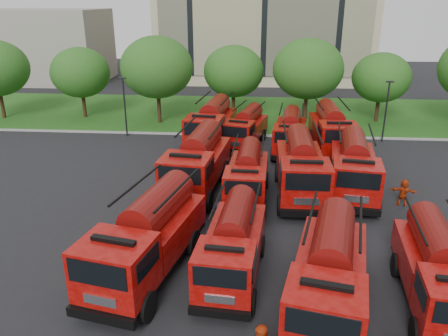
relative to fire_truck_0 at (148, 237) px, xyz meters
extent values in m
plane|color=black|center=(3.12, 3.02, -1.79)|extent=(140.00, 140.00, 0.00)
cube|color=#184A13|center=(3.12, 29.02, -1.73)|extent=(70.00, 16.00, 0.12)
cube|color=gray|center=(3.12, 20.92, -1.72)|extent=(70.00, 0.30, 0.14)
cube|color=gray|center=(-26.88, 47.02, 3.21)|extent=(18.00, 12.00, 10.00)
cylinder|color=#382314|center=(-20.88, 25.02, -0.47)|extent=(0.36, 0.36, 2.62)
cylinder|color=#382314|center=(-12.88, 26.02, -0.60)|extent=(0.36, 0.36, 2.38)
ellipsoid|color=#1F4F16|center=(-12.88, 26.02, 2.77)|extent=(5.71, 5.71, 4.86)
cylinder|color=#382314|center=(-4.88, 24.52, -0.39)|extent=(0.36, 0.36, 2.80)
ellipsoid|color=#1F4F16|center=(-4.88, 24.52, 3.57)|extent=(6.72, 6.72, 5.71)
cylinder|color=#382314|center=(2.12, 27.02, -0.56)|extent=(0.36, 0.36, 2.45)
ellipsoid|color=#1F4F16|center=(2.12, 27.02, 2.90)|extent=(5.88, 5.88, 5.00)
cylinder|color=#382314|center=(9.12, 25.52, -0.42)|extent=(0.36, 0.36, 2.73)
ellipsoid|color=#1F4F16|center=(9.12, 25.52, 3.44)|extent=(6.55, 6.55, 5.57)
cylinder|color=#382314|center=(16.12, 26.52, -0.65)|extent=(0.36, 0.36, 2.27)
ellipsoid|color=#1F4F16|center=(16.12, 26.52, 2.57)|extent=(5.46, 5.46, 4.64)
cylinder|color=black|center=(-6.88, 20.22, 0.71)|extent=(0.14, 0.14, 5.00)
cube|color=black|center=(-6.88, 20.22, 3.26)|extent=(0.60, 0.25, 0.12)
cylinder|color=black|center=(15.12, 20.22, 0.71)|extent=(0.14, 0.14, 5.00)
cube|color=black|center=(15.12, 20.22, 3.26)|extent=(0.60, 0.25, 0.12)
cube|color=black|center=(0.00, 0.01, -1.08)|extent=(4.08, 7.98, 0.33)
cube|color=black|center=(-0.83, -3.76, -1.13)|extent=(2.72, 0.85, 0.38)
cube|color=#9E130F|center=(-0.56, -2.54, 0.14)|extent=(3.12, 2.91, 2.12)
cube|color=black|center=(-0.82, -3.73, 0.63)|extent=(2.24, 0.54, 0.93)
cube|color=#9E130F|center=(0.26, 1.18, -0.21)|extent=(3.68, 5.46, 1.41)
cylinder|color=#5E0A08|center=(0.26, 1.18, 0.95)|extent=(2.58, 4.81, 1.63)
cylinder|color=black|center=(-1.83, -2.48, -1.19)|extent=(0.63, 1.25, 1.20)
cylinder|color=black|center=(0.62, -3.02, -1.19)|extent=(0.63, 1.25, 1.20)
cylinder|color=black|center=(-0.80, 2.19, -1.19)|extent=(0.63, 1.25, 1.20)
cylinder|color=black|center=(1.65, 1.66, -1.19)|extent=(0.63, 1.25, 1.20)
cube|color=black|center=(3.64, 0.16, -1.19)|extent=(2.70, 6.63, 0.28)
cube|color=black|center=(3.35, -3.11, -1.23)|extent=(2.32, 0.44, 0.32)
cube|color=#9E130F|center=(3.44, -2.05, -0.15)|extent=(2.44, 2.23, 1.80)
cube|color=black|center=(3.35, -3.08, 0.27)|extent=(1.94, 0.22, 0.79)
cube|color=#9E130F|center=(3.73, 1.17, -0.45)|extent=(2.64, 4.44, 1.20)
cylinder|color=#5E0A08|center=(3.73, 1.17, 0.53)|extent=(1.73, 3.99, 1.39)
cylinder|color=black|center=(2.37, -2.14, -1.28)|extent=(0.41, 1.04, 1.02)
cylinder|color=black|center=(4.49, -2.33, -1.28)|extent=(0.41, 1.04, 1.02)
cylinder|color=black|center=(2.73, 1.91, -1.28)|extent=(0.41, 1.04, 1.02)
cylinder|color=black|center=(4.85, 1.72, -1.28)|extent=(0.41, 1.04, 1.02)
cube|color=black|center=(7.36, -2.00, -1.12)|extent=(3.87, 7.57, 0.31)
cube|color=#9E130F|center=(6.82, -4.42, 0.05)|extent=(2.96, 2.76, 2.01)
cube|color=black|center=(6.58, -5.55, 0.51)|extent=(2.13, 0.52, 0.88)
cube|color=#9E130F|center=(7.60, -0.89, -0.29)|extent=(3.49, 5.18, 1.34)
cylinder|color=#5E0A08|center=(7.60, -0.89, 0.81)|extent=(2.44, 4.57, 1.55)
cylinder|color=black|center=(6.60, 0.07, -1.22)|extent=(0.60, 1.19, 1.14)
cylinder|color=black|center=(8.92, -0.44, -1.22)|extent=(0.60, 1.19, 1.14)
cube|color=black|center=(11.58, -1.22, -1.17)|extent=(2.94, 6.80, 0.28)
cube|color=#9E130F|center=(11.70, -0.19, -0.42)|extent=(2.81, 4.57, 1.22)
cylinder|color=#5E0A08|center=(11.70, -0.19, 0.58)|extent=(1.87, 4.09, 1.41)
cylinder|color=black|center=(10.21, -3.52, -1.27)|extent=(0.45, 1.07, 1.04)
cylinder|color=black|center=(10.71, 0.59, -1.27)|extent=(0.45, 1.07, 1.04)
cube|color=black|center=(0.92, 9.20, -1.06)|extent=(3.44, 8.08, 0.34)
cube|color=black|center=(0.48, 5.25, -1.12)|extent=(2.81, 0.59, 0.39)
cube|color=#9E130F|center=(0.62, 6.53, 0.20)|extent=(3.00, 2.75, 2.18)
cube|color=black|center=(0.48, 5.28, 0.70)|extent=(2.34, 0.32, 0.95)
cube|color=#9E130F|center=(1.06, 10.42, -0.16)|extent=(3.30, 5.42, 1.46)
cylinder|color=#5E0A08|center=(1.06, 10.42, 1.03)|extent=(2.19, 4.86, 1.68)
cylinder|color=black|center=(-0.68, 6.45, -1.17)|extent=(0.53, 1.27, 1.23)
cylinder|color=black|center=(1.88, 6.16, -1.17)|extent=(0.53, 1.27, 1.23)
cylinder|color=black|center=(-0.13, 11.34, -1.17)|extent=(0.53, 1.27, 1.23)
cylinder|color=black|center=(2.43, 11.05, -1.17)|extent=(0.53, 1.27, 1.23)
cube|color=black|center=(4.03, 8.07, -1.19)|extent=(2.39, 6.55, 0.28)
cube|color=black|center=(3.90, 4.80, -1.23)|extent=(2.32, 0.33, 0.32)
cube|color=#9E130F|center=(3.94, 5.86, -0.15)|extent=(2.34, 2.12, 1.80)
cube|color=black|center=(3.90, 4.83, 0.27)|extent=(1.94, 0.13, 0.78)
cube|color=#9E130F|center=(4.08, 9.09, -0.45)|extent=(2.43, 4.34, 1.20)
cylinder|color=#5E0A08|center=(4.08, 9.09, 0.53)|extent=(1.54, 3.93, 1.39)
cylinder|color=black|center=(2.87, 5.72, -1.28)|extent=(0.36, 1.03, 1.02)
cylinder|color=black|center=(5.00, 5.63, -1.28)|extent=(0.36, 1.03, 1.02)
cylinder|color=black|center=(3.04, 9.78, -1.28)|extent=(0.36, 1.03, 1.02)
cylinder|color=black|center=(5.16, 9.69, -1.28)|extent=(0.36, 1.03, 1.02)
cube|color=black|center=(7.25, 8.84, -1.07)|extent=(2.57, 7.70, 0.33)
cube|color=black|center=(7.23, 4.94, -1.13)|extent=(2.75, 0.29, 0.38)
cube|color=#9E130F|center=(7.23, 6.20, 0.16)|extent=(2.70, 2.43, 2.14)
cube|color=black|center=(7.23, 4.97, 0.66)|extent=(2.31, 0.07, 0.93)
cube|color=#9E130F|center=(7.25, 10.04, -0.19)|extent=(2.72, 5.07, 1.43)
cylinder|color=#5E0A08|center=(7.25, 10.04, 0.97)|extent=(1.67, 4.62, 1.65)
cylinder|color=black|center=(5.97, 5.99, -1.18)|extent=(0.39, 1.21, 1.21)
cylinder|color=black|center=(8.49, 5.97, -1.18)|extent=(0.39, 1.21, 1.21)
cylinder|color=black|center=(5.99, 10.82, -1.18)|extent=(0.39, 1.21, 1.21)
cylinder|color=black|center=(8.52, 10.81, -1.18)|extent=(0.39, 1.21, 1.21)
cube|color=black|center=(10.45, 9.27, -1.09)|extent=(3.49, 7.73, 0.32)
cube|color=black|center=(9.91, 5.52, -1.15)|extent=(2.67, 0.64, 0.37)
cube|color=#9E130F|center=(10.08, 6.74, 0.10)|extent=(2.92, 2.69, 2.08)
cube|color=black|center=(9.91, 5.56, 0.58)|extent=(2.22, 0.37, 0.90)
cube|color=#9E130F|center=(10.61, 10.42, -0.24)|extent=(3.28, 5.22, 1.38)
cylinder|color=#5E0A08|center=(10.61, 10.42, 0.89)|extent=(2.22, 4.65, 1.60)
cylinder|color=black|center=(8.84, 6.70, -1.20)|extent=(0.54, 1.21, 1.17)
cylinder|color=black|center=(11.26, 6.35, -1.20)|extent=(0.54, 1.21, 1.17)
cylinder|color=black|center=(9.51, 11.34, -1.20)|extent=(0.54, 1.21, 1.17)
cylinder|color=black|center=(11.93, 10.99, -1.20)|extent=(0.54, 1.21, 1.17)
cube|color=black|center=(0.90, 18.03, -1.06)|extent=(3.50, 8.05, 0.33)
cube|color=black|center=(0.42, 14.11, -1.12)|extent=(2.80, 0.62, 0.39)
cube|color=#9E130F|center=(0.57, 15.38, 0.19)|extent=(3.01, 2.77, 2.17)
cube|color=black|center=(0.42, 14.14, 0.69)|extent=(2.33, 0.34, 0.95)
cube|color=#9E130F|center=(1.05, 19.24, -0.17)|extent=(3.34, 5.42, 1.45)
cylinder|color=#5E0A08|center=(1.05, 19.24, 1.01)|extent=(2.23, 4.85, 1.67)
cylinder|color=black|center=(-0.73, 15.31, -1.17)|extent=(0.54, 1.26, 1.22)
cylinder|color=black|center=(1.82, 15.00, -1.17)|extent=(0.54, 1.26, 1.22)
cylinder|color=black|center=(-0.13, 20.18, -1.17)|extent=(0.54, 1.26, 1.22)
cylinder|color=black|center=(2.42, 19.86, -1.17)|extent=(0.54, 1.26, 1.22)
cube|color=black|center=(3.62, 18.28, -1.19)|extent=(3.57, 6.73, 0.27)
cube|color=black|center=(2.85, 15.12, -1.24)|extent=(2.28, 0.77, 0.32)
cube|color=#9E130F|center=(3.10, 16.14, -0.16)|extent=(2.66, 2.49, 1.79)
cube|color=black|center=(2.86, 15.15, 0.25)|extent=(1.88, 0.50, 0.78)
cube|color=#9E130F|center=(3.86, 19.26, -0.46)|extent=(3.18, 4.63, 1.19)
cylinder|color=#5E0A08|center=(3.86, 19.26, 0.52)|extent=(2.25, 4.07, 1.37)
cylinder|color=black|center=(2.04, 16.22, -1.28)|extent=(0.55, 1.06, 1.01)
cylinder|color=black|center=(4.08, 15.72, -1.28)|extent=(0.55, 1.06, 1.01)
cylinder|color=black|center=(2.99, 20.13, -1.28)|extent=(0.55, 1.06, 1.01)
cylinder|color=black|center=(5.04, 19.63, -1.28)|extent=(0.55, 1.06, 1.01)
cube|color=black|center=(7.13, 17.05, -1.17)|extent=(2.86, 6.80, 0.28)
cube|color=black|center=(6.77, 13.72, -1.22)|extent=(2.37, 0.48, 0.33)
cube|color=#9E130F|center=(6.89, 14.80, -0.11)|extent=(2.52, 2.31, 1.84)
cube|color=black|center=(6.77, 13.75, 0.31)|extent=(1.98, 0.26, 0.80)
cube|color=#9E130F|center=(7.24, 18.08, -0.42)|extent=(2.76, 4.56, 1.23)
cylinder|color=#5E0A08|center=(7.24, 18.08, 0.58)|extent=(1.83, 4.09, 1.42)
cylinder|color=black|center=(5.79, 14.73, -1.27)|extent=(0.44, 1.07, 1.04)
cylinder|color=black|center=(7.95, 14.50, -1.27)|extent=(0.44, 1.07, 1.04)
cylinder|color=black|center=(6.23, 18.86, -1.27)|extent=(0.44, 1.07, 1.04)
cylinder|color=black|center=(8.38, 18.63, -1.27)|extent=(0.44, 1.07, 1.04)
cube|color=black|center=(10.31, 17.16, -1.08)|extent=(2.62, 7.63, 0.33)
cube|color=black|center=(10.38, 13.31, -1.14)|extent=(2.72, 0.32, 0.38)
cube|color=#9E130F|center=(10.36, 14.56, 0.14)|extent=(2.70, 2.43, 2.11)
cube|color=black|center=(10.38, 13.34, 0.63)|extent=(2.28, 0.09, 0.92)
cube|color=#9E130F|center=(10.29, 18.35, -0.21)|extent=(2.74, 5.03, 1.41)
cylinder|color=#5E0A08|center=(10.29, 18.35, 0.94)|extent=(1.70, 4.58, 1.63)
cylinder|color=black|center=(9.11, 14.32, -1.19)|extent=(0.40, 1.20, 1.19)
cylinder|color=black|center=(11.61, 14.36, -1.19)|extent=(0.40, 1.20, 1.19)
cylinder|color=black|center=(9.03, 19.09, -1.19)|extent=(0.40, 1.20, 1.19)
cylinder|color=black|center=(11.52, 19.13, -1.19)|extent=(0.40, 1.20, 1.19)
imported|color=black|center=(2.63, 4.14, -1.79)|extent=(0.82, 0.90, 1.53)
imported|color=#B4320D|center=(13.09, 7.78, -1.79)|extent=(1.61, 1.01, 1.61)
camera|label=1|loc=(4.51, -15.97, 9.43)|focal=35.00mm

